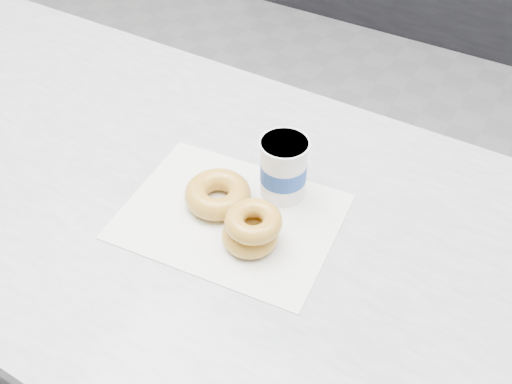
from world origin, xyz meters
TOP-DOWN VIEW (x-y plane):
  - ground at (0.00, 0.00)m, footprint 5.00×5.00m
  - counter at (0.00, -0.60)m, footprint 3.06×0.76m
  - wax_paper at (0.23, -0.60)m, footprint 0.37×0.30m
  - donut_single at (0.19, -0.59)m, footprint 0.12×0.12m
  - donut_stack at (0.28, -0.63)m, footprint 0.12×0.12m
  - coffee_cup at (0.27, -0.51)m, footprint 0.08×0.08m

SIDE VIEW (x-z plane):
  - ground at x=0.00m, z-range 0.00..0.00m
  - counter at x=0.00m, z-range 0.00..0.90m
  - wax_paper at x=0.23m, z-range 0.90..0.90m
  - donut_single at x=0.19m, z-range 0.90..0.94m
  - donut_stack at x=0.28m, z-range 0.90..0.96m
  - coffee_cup at x=0.27m, z-range 0.90..1.01m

